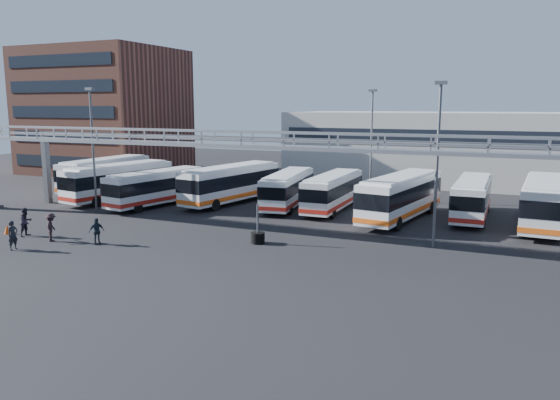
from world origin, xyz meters
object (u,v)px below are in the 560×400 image
at_px(bus_6, 401,195).
at_px(pedestrian_d, 97,231).
at_px(bus_0, 106,173).
at_px(pedestrian_b, 26,222).
at_px(bus_2, 157,186).
at_px(light_pole_back, 371,139).
at_px(bus_5, 333,190).
at_px(bus_4, 288,188).
at_px(bus_3, 231,183).
at_px(light_pole_left, 93,142).
at_px(pedestrian_a, 13,235).
at_px(cone_right, 7,229).
at_px(bus_7, 472,197).
at_px(pedestrian_c, 51,227).
at_px(bus_1, 119,180).
at_px(light_pole_mid, 437,156).
at_px(tire_stack, 258,237).
at_px(bus_8, 543,201).

relative_size(bus_6, pedestrian_d, 6.93).
bearing_deg(bus_0, bus_6, -3.73).
bearing_deg(pedestrian_b, bus_2, -6.60).
height_order(light_pole_back, bus_6, light_pole_back).
height_order(light_pole_back, bus_5, light_pole_back).
bearing_deg(bus_6, pedestrian_b, -135.92).
height_order(bus_0, bus_2, bus_0).
bearing_deg(bus_4, bus_5, -4.45).
xyz_separation_m(light_pole_back, bus_3, (-11.09, -6.53, -3.82)).
bearing_deg(light_pole_back, pedestrian_d, -117.19).
relative_size(light_pole_left, pedestrian_b, 5.24).
relative_size(bus_3, pedestrian_d, 6.84).
xyz_separation_m(pedestrian_a, cone_right, (-3.99, 2.85, -0.59)).
height_order(bus_0, bus_7, bus_0).
bearing_deg(pedestrian_c, cone_right, 53.02).
bearing_deg(bus_7, bus_4, -175.19).
xyz_separation_m(bus_4, pedestrian_a, (-9.85, -19.88, -0.78)).
distance_m(pedestrian_d, cone_right, 7.72).
relative_size(bus_1, pedestrian_b, 5.92).
bearing_deg(pedestrian_a, pedestrian_c, -9.52).
relative_size(bus_0, bus_6, 0.96).
bearing_deg(bus_5, light_pole_mid, -44.06).
height_order(light_pole_left, tire_stack, light_pole_left).
relative_size(bus_6, bus_8, 1.01).
distance_m(bus_0, pedestrian_a, 23.25).
relative_size(bus_1, cone_right, 17.46).
bearing_deg(bus_0, pedestrian_a, -62.12).
relative_size(light_pole_mid, bus_7, 0.99).
distance_m(bus_0, bus_2, 10.92).
bearing_deg(bus_6, light_pole_left, -156.28).
bearing_deg(light_pole_left, bus_7, 17.41).
distance_m(bus_5, cone_right, 24.90).
height_order(bus_5, bus_8, bus_8).
distance_m(bus_0, bus_3, 15.27).
bearing_deg(cone_right, bus_4, 50.89).
height_order(bus_1, bus_7, bus_1).
relative_size(bus_5, tire_stack, 3.95).
distance_m(bus_4, bus_7, 15.09).
bearing_deg(bus_5, tire_stack, -94.80).
bearing_deg(bus_2, pedestrian_d, -59.90).
relative_size(bus_1, bus_8, 0.99).
xyz_separation_m(bus_8, pedestrian_a, (-29.85, -20.06, -1.02)).
bearing_deg(cone_right, light_pole_left, 93.17).
bearing_deg(bus_2, bus_3, 44.66).
bearing_deg(bus_2, bus_1, 179.54).
height_order(bus_4, cone_right, bus_4).
xyz_separation_m(bus_1, bus_4, (15.84, 3.04, -0.19)).
relative_size(bus_0, pedestrian_b, 5.79).
xyz_separation_m(light_pole_back, bus_1, (-21.48, -9.29, -3.84)).
bearing_deg(pedestrian_b, pedestrian_c, -99.77).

